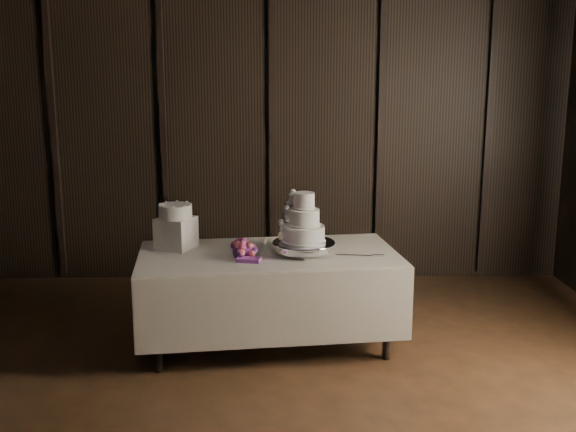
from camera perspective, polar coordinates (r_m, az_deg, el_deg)
The scene contains 8 objects.
room at distance 3.42m, azimuth -1.69°, elevation 1.62°, with size 6.08×7.08×3.08m.
display_table at distance 5.30m, azimuth -1.63°, elevation -6.71°, with size 2.10×1.27×0.76m.
cake_stand at distance 5.17m, azimuth 1.34°, elevation -2.71°, with size 0.48×0.48×0.09m, color silver.
wedding_cake at distance 5.11m, azimuth 1.04°, elevation -0.61°, with size 0.37×0.32×0.39m.
bouquet at distance 5.07m, azimuth -3.87°, elevation -2.86°, with size 0.28×0.38×0.18m, color #B74B53, non-canonical shape.
box_pedestal at distance 5.37m, azimuth -9.46°, elevation -1.44°, with size 0.26×0.26×0.25m, color white.
small_cake at distance 5.33m, azimuth -9.52°, elevation 0.42°, with size 0.26×0.26×0.10m, color white.
cake_knife at distance 5.13m, azimuth 5.59°, elevation -3.33°, with size 0.37×0.02×0.01m, color silver.
Camera 1 is at (0.04, -3.37, 2.11)m, focal length 42.00 mm.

